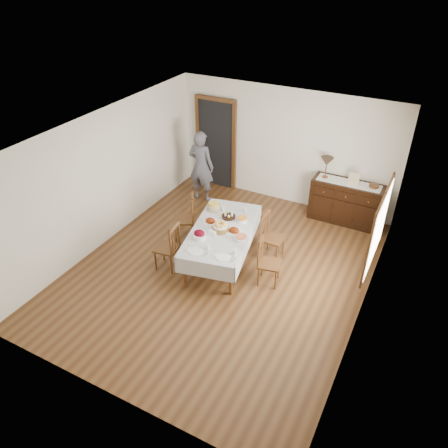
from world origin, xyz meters
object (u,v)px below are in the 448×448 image
at_px(chair_right_near, 267,261).
at_px(table_lamp, 327,162).
at_px(sideboard, 347,202).
at_px(chair_left_far, 186,217).
at_px(chair_left_near, 169,246).
at_px(chair_right_far, 271,235).
at_px(person, 201,164).
at_px(dining_table, 222,233).

bearing_deg(chair_right_near, table_lamp, -15.25).
bearing_deg(sideboard, chair_left_far, -141.51).
height_order(chair_left_near, chair_right_near, chair_left_near).
bearing_deg(chair_left_far, sideboard, 99.32).
bearing_deg(chair_left_near, chair_right_near, 97.50).
xyz_separation_m(chair_right_far, table_lamp, (0.41, 1.91, 0.79)).
bearing_deg(chair_left_far, person, 170.38).
bearing_deg(chair_right_near, person, 38.94).
bearing_deg(chair_right_near, dining_table, 68.06).
height_order(chair_left_far, table_lamp, table_lamp).
relative_size(chair_left_near, chair_right_near, 1.06).
distance_m(chair_left_far, person, 1.69).
xyz_separation_m(dining_table, sideboard, (1.69, 2.46, -0.16)).
bearing_deg(dining_table, chair_left_near, -151.48).
bearing_deg(person, chair_left_far, 107.85).
bearing_deg(table_lamp, person, -168.03).
height_order(chair_left_near, chair_right_far, chair_left_near).
relative_size(person, table_lamp, 3.84).
distance_m(chair_right_near, sideboard, 2.73).
distance_m(person, table_lamp, 2.76).
bearing_deg(chair_right_far, sideboard, -24.92).
height_order(chair_left_near, person, person).
relative_size(dining_table, chair_right_far, 2.37).
xyz_separation_m(dining_table, table_lamp, (1.15, 2.46, 0.65)).
relative_size(chair_left_far, table_lamp, 2.17).
bearing_deg(person, sideboard, -171.74).
bearing_deg(chair_left_near, dining_table, 123.12).
distance_m(chair_left_near, chair_right_far, 1.89).
xyz_separation_m(chair_left_far, person, (-0.55, 1.55, 0.38)).
xyz_separation_m(chair_left_near, sideboard, (2.44, 3.08, -0.03)).
bearing_deg(table_lamp, dining_table, -115.14).
distance_m(chair_left_far, sideboard, 3.40).
distance_m(chair_right_far, table_lamp, 2.11).
height_order(sideboard, table_lamp, table_lamp).
xyz_separation_m(chair_left_near, chair_left_far, (-0.23, 0.97, 0.02)).
bearing_deg(chair_left_far, chair_right_far, 67.68).
xyz_separation_m(chair_right_far, person, (-2.27, 1.35, 0.41)).
xyz_separation_m(chair_left_far, table_lamp, (2.12, 2.12, 0.76)).
bearing_deg(chair_right_near, chair_left_far, 63.69).
bearing_deg(table_lamp, chair_right_near, -93.90).
bearing_deg(chair_right_near, chair_right_far, 6.19).
relative_size(chair_left_near, chair_left_far, 0.96).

